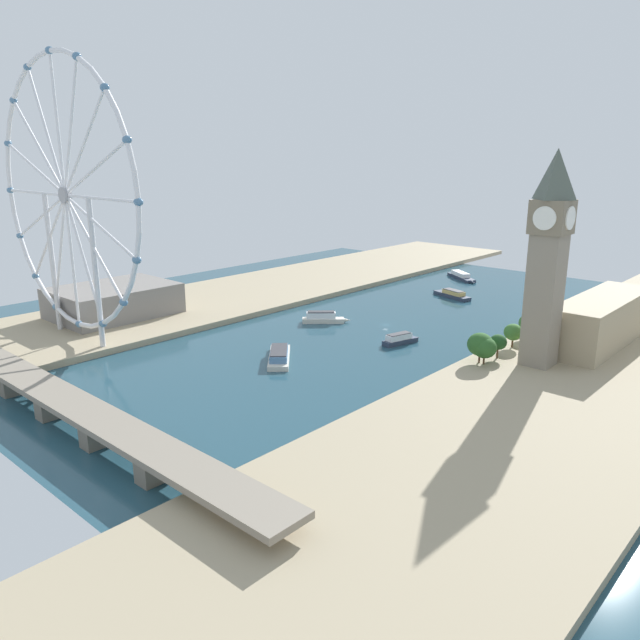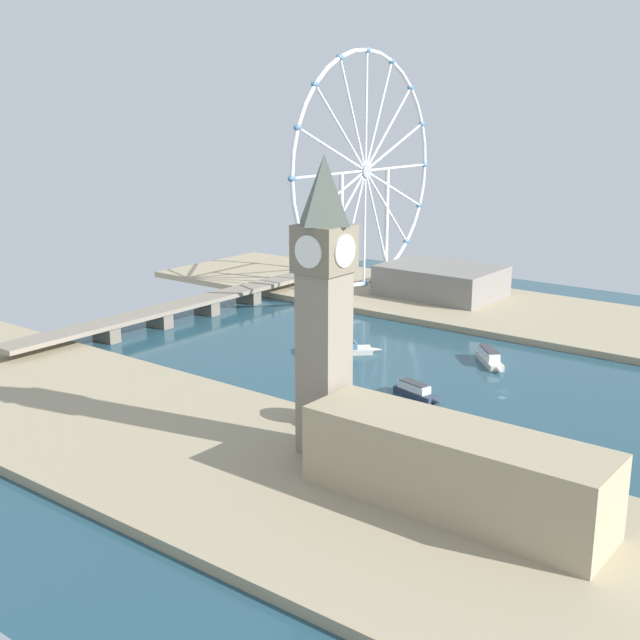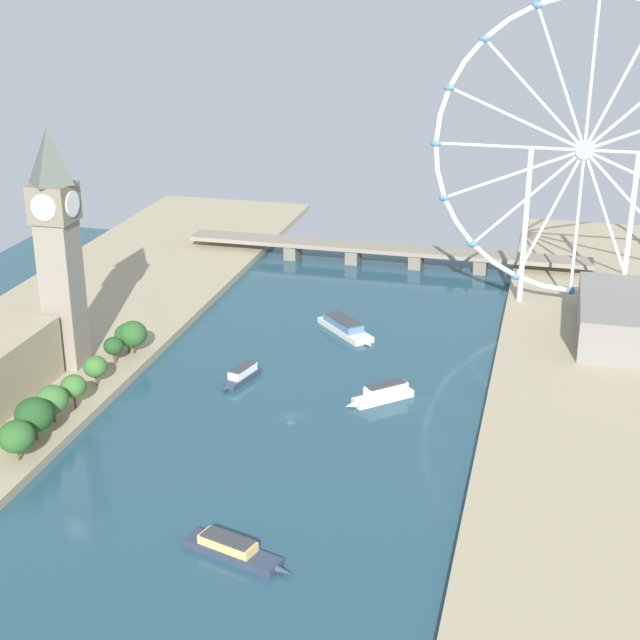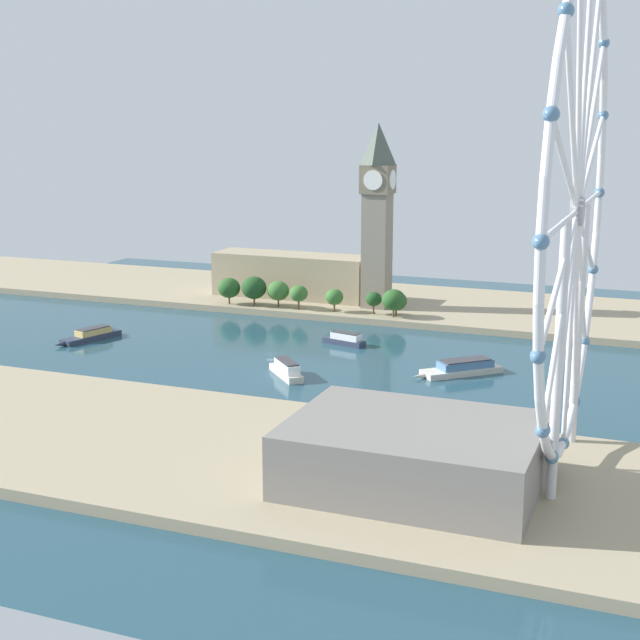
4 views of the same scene
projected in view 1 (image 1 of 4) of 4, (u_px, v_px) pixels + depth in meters
The scene contains 14 objects.
ground_plane at pixel (386, 325), 316.89m from camera, with size 383.67×383.67×0.00m, color #234756.
riverbank_left at pixel (598, 369), 247.32m from camera, with size 90.00×520.00×3.00m, color tan.
riverbank_right at pixel (250, 292), 385.67m from camera, with size 90.00×520.00×3.00m, color tan.
clock_tower at pixel (548, 257), 236.78m from camera, with size 14.65×14.65×85.58m.
parliament_block at pixel (602, 320), 273.77m from camera, with size 22.00×78.56×21.45m, color tan.
tree_row_embankment at pixel (527, 324), 278.63m from camera, with size 13.11×93.00×13.92m.
ferris_wheel at pixel (65, 197), 267.98m from camera, with size 123.52×3.20×126.70m.
riverside_hall at pixel (114, 301), 322.72m from camera, with size 44.77×59.98×15.86m, color gray.
river_bridge at pixel (77, 410), 194.98m from camera, with size 195.67×14.01×8.80m.
tour_boat_0 at pixel (279, 355), 261.91m from camera, with size 28.19×29.23×5.34m.
tour_boat_1 at pixel (323, 318), 320.40m from camera, with size 21.47×20.45×6.17m.
tour_boat_2 at pixel (452, 294), 377.32m from camera, with size 31.62×14.06×5.04m.
tour_boat_3 at pixel (461, 276), 433.62m from camera, with size 32.46×24.14×4.84m.
tour_boat_4 at pixel (400, 339), 284.67m from camera, with size 9.54×21.42×5.22m.
Camera 1 is at (-179.16, 249.21, 86.08)m, focal length 33.99 mm.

